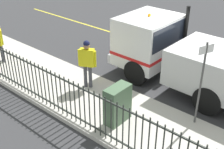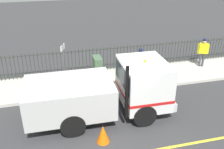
{
  "view_description": "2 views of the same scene",
  "coord_description": "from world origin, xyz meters",
  "px_view_note": "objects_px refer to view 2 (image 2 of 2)",
  "views": [
    {
      "loc": [
        9.34,
        4.66,
        5.72
      ],
      "look_at": [
        2.44,
        -1.25,
        0.77
      ],
      "focal_mm": 47.9,
      "sensor_mm": 36.0,
      "label": 1
    },
    {
      "loc": [
        -8.65,
        2.29,
        6.38
      ],
      "look_at": [
        1.31,
        -0.19,
        1.4
      ],
      "focal_mm": 40.85,
      "sensor_mm": 36.0,
      "label": 2
    }
  ],
  "objects_px": {
    "utility_cabinet": "(98,67)",
    "street_sign": "(64,64)",
    "work_truck": "(110,89)",
    "traffic_cone": "(103,134)",
    "pedestrian_distant": "(203,49)",
    "worker_standing": "(140,61)"
  },
  "relations": [
    {
      "from": "work_truck",
      "to": "traffic_cone",
      "type": "bearing_deg",
      "value": -21.11
    },
    {
      "from": "work_truck",
      "to": "worker_standing",
      "type": "bearing_deg",
      "value": 139.48
    },
    {
      "from": "traffic_cone",
      "to": "work_truck",
      "type": "bearing_deg",
      "value": -21.89
    },
    {
      "from": "worker_standing",
      "to": "work_truck",
      "type": "bearing_deg",
      "value": 19.64
    },
    {
      "from": "work_truck",
      "to": "traffic_cone",
      "type": "height_order",
      "value": "work_truck"
    },
    {
      "from": "pedestrian_distant",
      "to": "utility_cabinet",
      "type": "bearing_deg",
      "value": -155.88
    },
    {
      "from": "work_truck",
      "to": "utility_cabinet",
      "type": "bearing_deg",
      "value": 178.58
    },
    {
      "from": "pedestrian_distant",
      "to": "worker_standing",
      "type": "bearing_deg",
      "value": -144.33
    },
    {
      "from": "worker_standing",
      "to": "pedestrian_distant",
      "type": "relative_size",
      "value": 1.03
    },
    {
      "from": "worker_standing",
      "to": "utility_cabinet",
      "type": "bearing_deg",
      "value": -51.53
    },
    {
      "from": "worker_standing",
      "to": "traffic_cone",
      "type": "height_order",
      "value": "worker_standing"
    },
    {
      "from": "utility_cabinet",
      "to": "traffic_cone",
      "type": "xyz_separation_m",
      "value": [
        -5.04,
        0.79,
        -0.39
      ]
    },
    {
      "from": "pedestrian_distant",
      "to": "street_sign",
      "type": "xyz_separation_m",
      "value": [
        -1.45,
        8.12,
        0.54
      ]
    },
    {
      "from": "worker_standing",
      "to": "traffic_cone",
      "type": "relative_size",
      "value": 2.56
    },
    {
      "from": "work_truck",
      "to": "pedestrian_distant",
      "type": "distance_m",
      "value": 7.27
    },
    {
      "from": "utility_cabinet",
      "to": "pedestrian_distant",
      "type": "bearing_deg",
      "value": -90.15
    },
    {
      "from": "worker_standing",
      "to": "street_sign",
      "type": "height_order",
      "value": "street_sign"
    },
    {
      "from": "work_truck",
      "to": "utility_cabinet",
      "type": "height_order",
      "value": "work_truck"
    },
    {
      "from": "utility_cabinet",
      "to": "traffic_cone",
      "type": "relative_size",
      "value": 1.69
    },
    {
      "from": "pedestrian_distant",
      "to": "utility_cabinet",
      "type": "relative_size",
      "value": 1.47
    },
    {
      "from": "traffic_cone",
      "to": "worker_standing",
      "type": "bearing_deg",
      "value": -34.64
    },
    {
      "from": "utility_cabinet",
      "to": "street_sign",
      "type": "height_order",
      "value": "street_sign"
    }
  ]
}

